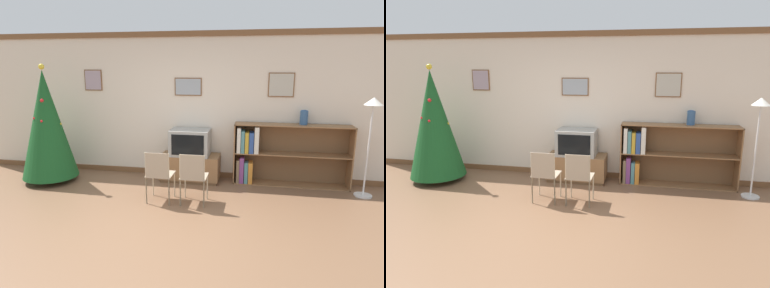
# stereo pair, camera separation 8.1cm
# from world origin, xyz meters

# --- Properties ---
(ground_plane) EXTENTS (24.00, 24.00, 0.00)m
(ground_plane) POSITION_xyz_m (0.00, 0.00, 0.00)
(ground_plane) COLOR brown
(wall_back) EXTENTS (8.92, 0.11, 2.70)m
(wall_back) POSITION_xyz_m (0.00, 2.55, 1.35)
(wall_back) COLOR silver
(wall_back) RESTS_ON ground_plane
(christmas_tree) EXTENTS (0.99, 0.99, 2.12)m
(christmas_tree) POSITION_xyz_m (-2.39, 1.71, 1.06)
(christmas_tree) COLOR maroon
(christmas_tree) RESTS_ON ground_plane
(tv_console) EXTENTS (1.08, 0.52, 0.49)m
(tv_console) POSITION_xyz_m (0.14, 2.23, 0.25)
(tv_console) COLOR brown
(tv_console) RESTS_ON ground_plane
(television) EXTENTS (0.71, 0.50, 0.47)m
(television) POSITION_xyz_m (0.14, 2.22, 0.73)
(television) COLOR #9E9E99
(television) RESTS_ON tv_console
(folding_chair_left) EXTENTS (0.40, 0.40, 0.82)m
(folding_chair_left) POSITION_xyz_m (-0.13, 1.09, 0.47)
(folding_chair_left) COLOR tan
(folding_chair_left) RESTS_ON ground_plane
(folding_chair_right) EXTENTS (0.40, 0.40, 0.82)m
(folding_chair_right) POSITION_xyz_m (0.41, 1.09, 0.47)
(folding_chair_right) COLOR tan
(folding_chair_right) RESTS_ON ground_plane
(bookshelf) EXTENTS (2.00, 0.36, 1.09)m
(bookshelf) POSITION_xyz_m (1.61, 2.32, 0.56)
(bookshelf) COLOR olive
(bookshelf) RESTS_ON ground_plane
(vase) EXTENTS (0.14, 0.14, 0.25)m
(vase) POSITION_xyz_m (2.12, 2.36, 1.22)
(vase) COLOR #335684
(vase) RESTS_ON bookshelf
(standing_lamp) EXTENTS (0.28, 0.28, 1.62)m
(standing_lamp) POSITION_xyz_m (3.08, 1.96, 1.24)
(standing_lamp) COLOR silver
(standing_lamp) RESTS_ON ground_plane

